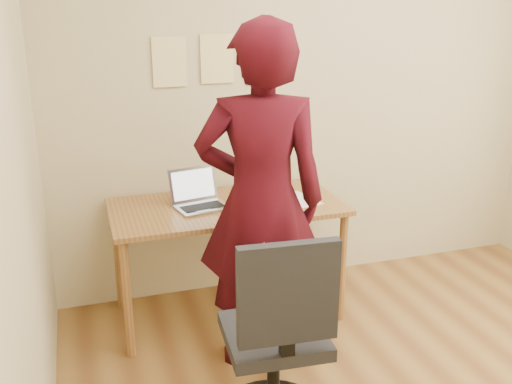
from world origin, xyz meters
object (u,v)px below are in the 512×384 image
object	(u,v)px
laptop	(199,198)
person	(261,202)
desk	(227,218)
office_chair	(278,349)
phone	(279,210)

from	to	relation	value
laptop	person	xyz separation A→B (m)	(0.21, -0.56, 0.14)
desk	office_chair	distance (m)	1.13
phone	office_chair	xyz separation A→B (m)	(-0.33, -0.89, -0.31)
phone	person	distance (m)	0.43
desk	office_chair	xyz separation A→B (m)	(-0.06, -1.10, -0.22)
office_chair	laptop	bearing A→B (deg)	99.38
desk	person	bearing A→B (deg)	-85.23
laptop	office_chair	world-z (taller)	office_chair
desk	laptop	size ratio (longest dim) A/B	3.99
laptop	person	distance (m)	0.61
desk	phone	distance (m)	0.35
person	phone	bearing A→B (deg)	-108.60
phone	person	bearing A→B (deg)	-135.16
desk	laptop	world-z (taller)	laptop
person	laptop	bearing A→B (deg)	-53.89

